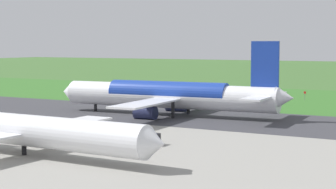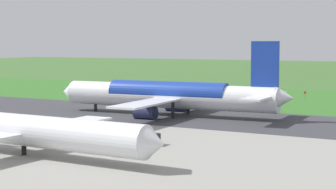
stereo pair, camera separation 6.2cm
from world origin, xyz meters
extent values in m
plane|color=#3D662D|center=(0.00, 0.00, 0.00)|extent=(800.00, 800.00, 0.00)
cube|color=#38383D|center=(0.00, 0.00, 0.03)|extent=(600.00, 29.68, 0.06)
cube|color=#346B27|center=(0.00, -43.25, 0.02)|extent=(600.00, 80.00, 0.04)
cylinder|color=white|center=(3.64, 0.00, 4.20)|extent=(48.24, 8.38, 5.20)
cone|color=white|center=(29.08, 1.70, 4.20)|extent=(3.32, 5.13, 4.94)
cone|color=white|center=(-21.51, -1.68, 4.80)|extent=(3.79, 4.64, 4.42)
cube|color=#19389E|center=(-17.44, -1.41, 11.30)|extent=(5.62, 0.87, 9.00)
cube|color=white|center=(-17.80, 4.08, 5.00)|extent=(4.59, 9.25, 0.36)
cube|color=white|center=(-17.07, -6.89, 5.00)|extent=(4.59, 9.25, 0.36)
cube|color=white|center=(1.91, 10.91, 3.80)|extent=(7.45, 22.35, 0.35)
cube|color=white|center=(3.37, -11.04, 3.80)|extent=(7.45, 22.35, 0.35)
cylinder|color=#23284C|center=(4.63, 7.58, 1.32)|extent=(4.68, 3.09, 2.80)
cylinder|color=#23284C|center=(5.63, -7.38, 1.32)|extent=(4.68, 3.09, 2.80)
cylinder|color=black|center=(21.83, 1.21, 1.71)|extent=(0.70, 0.70, 3.42)
cylinder|color=black|center=(0.38, 3.79, 1.71)|extent=(0.70, 0.70, 3.42)
cylinder|color=black|center=(0.91, -4.19, 1.71)|extent=(0.70, 0.70, 3.42)
cylinder|color=#19389E|center=(3.64, 0.00, 4.72)|extent=(26.69, 6.97, 5.23)
cylinder|color=white|center=(-0.66, 48.24, 3.50)|extent=(40.08, 5.21, 4.33)
cone|color=white|center=(-21.90, 48.71, 3.50)|extent=(2.59, 4.17, 4.12)
cube|color=white|center=(-0.02, 39.06, 3.17)|extent=(5.40, 18.43, 0.29)
cylinder|color=black|center=(-0.66, 48.24, 0.67)|extent=(0.67, 0.67, 1.33)
cube|color=black|center=(-11.83, 32.89, 1.10)|extent=(2.34, 2.34, 1.30)
cube|color=silver|center=(-9.04, 33.08, 1.55)|extent=(3.95, 2.55, 2.20)
cylinder|color=black|center=(-11.76, 31.89, 0.45)|extent=(0.92, 0.36, 0.90)
cylinder|color=black|center=(-11.90, 33.88, 0.45)|extent=(0.92, 0.36, 0.90)
cylinder|color=black|center=(-8.37, 32.12, 0.45)|extent=(0.92, 0.36, 0.90)
cylinder|color=black|center=(-8.51, 34.12, 0.45)|extent=(0.92, 0.36, 0.90)
cylinder|color=slate|center=(-12.54, -47.03, 0.91)|extent=(0.10, 0.10, 1.81)
cube|color=red|center=(-12.54, -47.05, 2.11)|extent=(0.60, 0.04, 0.60)
cone|color=orange|center=(-7.71, -40.44, 0.28)|extent=(0.40, 0.40, 0.55)
camera|label=1|loc=(-56.22, 107.05, 15.30)|focal=61.84mm
camera|label=2|loc=(-56.28, 107.02, 15.30)|focal=61.84mm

